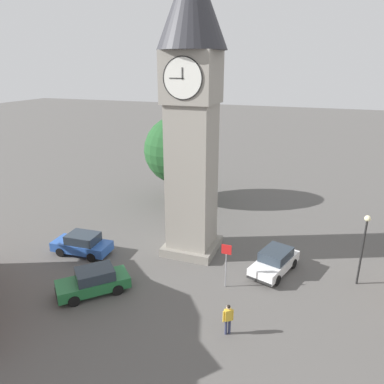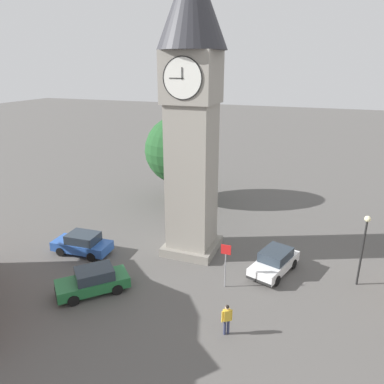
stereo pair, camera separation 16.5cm
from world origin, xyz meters
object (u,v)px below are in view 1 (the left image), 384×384
object	(u,v)px
lamp_post	(364,238)
pedestrian	(228,317)
car_blue_kerb	(275,261)
car_red_corner	(94,281)
road_sign	(226,259)
car_silver_kerb	(82,244)
clock_tower	(192,91)
tree	(178,150)

from	to	relation	value
lamp_post	pedestrian	bearing A→B (deg)	47.91
car_blue_kerb	car_red_corner	xyz separation A→B (m)	(9.58, 5.93, 0.00)
car_blue_kerb	road_sign	distance (m)	3.86
car_silver_kerb	pedestrian	world-z (taller)	pedestrian
car_blue_kerb	road_sign	size ratio (longest dim) A/B	1.59
car_blue_kerb	road_sign	world-z (taller)	road_sign
car_red_corner	road_sign	distance (m)	7.85
car_blue_kerb	clock_tower	bearing A→B (deg)	-9.23
tree	road_sign	distance (m)	15.44
car_silver_kerb	pedestrian	distance (m)	12.52
clock_tower	car_red_corner	size ratio (longest dim) A/B	4.63
car_silver_kerb	lamp_post	size ratio (longest dim) A/B	0.93
tree	lamp_post	distance (m)	18.51
tree	lamp_post	xyz separation A→B (m)	(-15.65, 9.67, -2.01)
car_red_corner	pedestrian	distance (m)	8.27
lamp_post	road_sign	bearing A→B (deg)	22.13
car_silver_kerb	car_red_corner	xyz separation A→B (m)	(-3.48, 3.72, 0.00)
pedestrian	lamp_post	xyz separation A→B (m)	(-6.30, -6.97, 2.06)
car_blue_kerb	tree	distance (m)	15.28
clock_tower	car_red_corner	xyz separation A→B (m)	(3.59, 6.90, -10.36)
clock_tower	car_silver_kerb	world-z (taller)	clock_tower
clock_tower	car_red_corner	world-z (taller)	clock_tower
road_sign	car_red_corner	bearing A→B (deg)	24.59
car_silver_kerb	road_sign	size ratio (longest dim) A/B	1.50
clock_tower	car_blue_kerb	distance (m)	12.01
car_silver_kerb	pedestrian	bearing A→B (deg)	159.32
tree	lamp_post	world-z (taller)	tree
car_blue_kerb	car_silver_kerb	world-z (taller)	same
road_sign	lamp_post	bearing A→B (deg)	-157.87
pedestrian	car_red_corner	bearing A→B (deg)	-4.87
car_blue_kerb	car_red_corner	distance (m)	11.27
clock_tower	car_blue_kerb	size ratio (longest dim) A/B	4.29
car_blue_kerb	tree	size ratio (longest dim) A/B	0.54
car_red_corner	car_blue_kerb	bearing A→B (deg)	-148.27
clock_tower	lamp_post	xyz separation A→B (m)	(-10.95, 0.63, -8.05)
car_blue_kerb	car_silver_kerb	distance (m)	13.25
car_blue_kerb	tree	bearing A→B (deg)	-43.07
car_red_corner	lamp_post	distance (m)	15.99
pedestrian	lamp_post	size ratio (longest dim) A/B	0.37
clock_tower	lamp_post	size ratio (longest dim) A/B	4.23
tree	lamp_post	bearing A→B (deg)	148.30
clock_tower	tree	distance (m)	11.84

